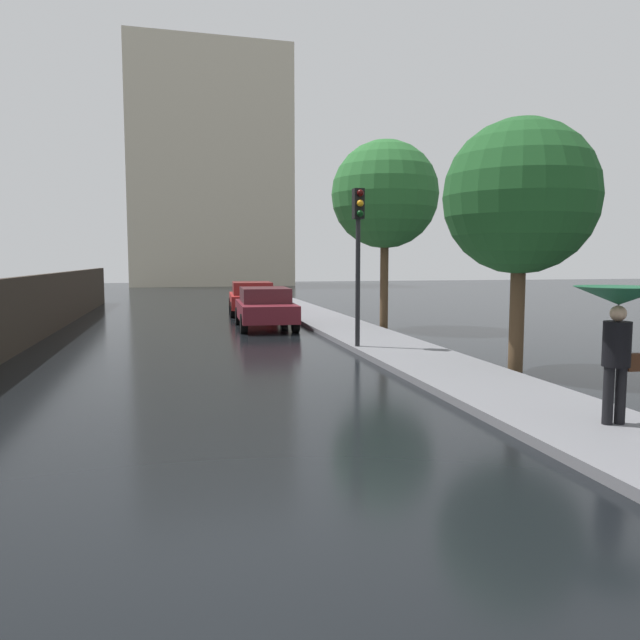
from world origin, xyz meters
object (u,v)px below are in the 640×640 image
at_px(street_tree_near, 385,195).
at_px(car_maroon_far_ahead, 265,307).
at_px(pedestrian_with_umbrella_near, 618,312).
at_px(street_tree_mid, 521,197).
at_px(car_red_mid_road, 252,298).
at_px(traffic_light, 358,237).

bearing_deg(street_tree_near, car_maroon_far_ahead, 164.78).
bearing_deg(pedestrian_with_umbrella_near, street_tree_mid, -100.95).
bearing_deg(car_maroon_far_ahead, pedestrian_with_umbrella_near, -76.72).
bearing_deg(street_tree_mid, car_maroon_far_ahead, 112.99).
relative_size(car_maroon_far_ahead, pedestrian_with_umbrella_near, 2.27).
relative_size(car_red_mid_road, car_maroon_far_ahead, 1.00).
distance_m(car_maroon_far_ahead, street_tree_near, 5.53).
bearing_deg(street_tree_near, pedestrian_with_umbrella_near, -95.02).
relative_size(street_tree_near, street_tree_mid, 1.21).
xyz_separation_m(car_maroon_far_ahead, street_tree_mid, (3.98, -9.37, 2.88)).
xyz_separation_m(car_maroon_far_ahead, street_tree_near, (3.91, -1.06, 3.76)).
height_order(car_maroon_far_ahead, street_tree_mid, street_tree_mid).
bearing_deg(pedestrian_with_umbrella_near, street_tree_near, -91.12).
relative_size(pedestrian_with_umbrella_near, traffic_light, 0.47).
xyz_separation_m(traffic_light, street_tree_near, (2.36, 4.88, 1.59)).
bearing_deg(car_maroon_far_ahead, street_tree_mid, -65.06).
height_order(pedestrian_with_umbrella_near, street_tree_mid, street_tree_mid).
bearing_deg(street_tree_near, street_tree_mid, -89.52).
bearing_deg(car_red_mid_road, traffic_light, -79.76).
xyz_separation_m(pedestrian_with_umbrella_near, traffic_light, (-1.24, 7.93, 1.26)).
distance_m(pedestrian_with_umbrella_near, traffic_light, 8.13).
distance_m(car_red_mid_road, street_tree_near, 8.32).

